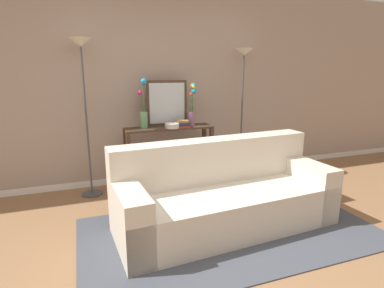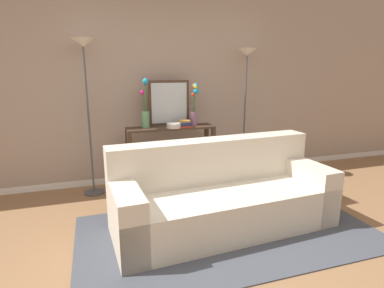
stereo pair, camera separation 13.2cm
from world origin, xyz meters
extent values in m
cube|color=#936B47|center=(0.00, 0.00, -0.01)|extent=(16.00, 16.00, 0.02)
cube|color=white|center=(0.00, 2.40, 0.04)|extent=(12.00, 0.15, 0.09)
cube|color=tan|center=(0.00, 2.40, 1.41)|extent=(12.00, 0.14, 2.64)
cube|color=#474C56|center=(0.44, 0.54, 0.01)|extent=(2.92, 1.59, 0.01)
cube|color=beige|center=(0.44, 0.64, 0.21)|extent=(2.28, 0.99, 0.42)
cube|color=beige|center=(0.42, 0.94, 0.65)|extent=(2.24, 0.40, 0.46)
cube|color=beige|center=(-0.55, 0.58, 0.30)|extent=(0.29, 0.86, 0.60)
cube|color=beige|center=(1.43, 0.71, 0.30)|extent=(0.29, 0.86, 0.60)
cube|color=#473323|center=(0.23, 2.00, 0.83)|extent=(1.19, 0.32, 0.03)
cube|color=#473323|center=(0.23, 2.00, 0.15)|extent=(1.10, 0.27, 0.01)
cube|color=#473323|center=(-0.34, 1.86, 0.41)|extent=(0.05, 0.05, 0.81)
cube|color=#473323|center=(0.80, 1.86, 0.41)|extent=(0.05, 0.05, 0.81)
cube|color=#473323|center=(-0.34, 2.13, 0.41)|extent=(0.05, 0.05, 0.81)
cube|color=#473323|center=(0.80, 2.13, 0.41)|extent=(0.05, 0.05, 0.81)
cylinder|color=#4C4C51|center=(-0.82, 2.03, 0.01)|extent=(0.26, 0.26, 0.02)
cylinder|color=#4C4C51|center=(-0.82, 2.03, 0.94)|extent=(0.02, 0.02, 1.84)
cone|color=silver|center=(-0.82, 2.03, 1.91)|extent=(0.28, 0.28, 0.10)
cylinder|color=#4C4C51|center=(1.35, 2.03, 0.01)|extent=(0.26, 0.26, 0.02)
cylinder|color=#4C4C51|center=(1.35, 2.03, 0.90)|extent=(0.02, 0.02, 1.76)
cone|color=silver|center=(1.35, 2.03, 1.84)|extent=(0.28, 0.28, 0.10)
cube|color=#473323|center=(0.24, 2.13, 1.15)|extent=(0.56, 0.02, 0.61)
cube|color=silver|center=(0.24, 2.12, 1.15)|extent=(0.49, 0.01, 0.54)
cylinder|color=#669E6B|center=(-0.11, 2.04, 0.95)|extent=(0.11, 0.11, 0.22)
cylinder|color=#3D7538|center=(-0.12, 2.05, 1.18)|extent=(0.02, 0.02, 0.25)
sphere|color=#E2237F|center=(-0.13, 2.06, 1.30)|extent=(0.06, 0.06, 0.06)
cylinder|color=#3D7538|center=(-0.10, 2.05, 1.24)|extent=(0.02, 0.02, 0.36)
sphere|color=#632ED4|center=(-0.08, 2.06, 1.42)|extent=(0.05, 0.05, 0.05)
cylinder|color=#3D7538|center=(-0.10, 2.02, 1.25)|extent=(0.03, 0.02, 0.39)
sphere|color=#19A5E1|center=(-0.09, 2.00, 1.45)|extent=(0.07, 0.07, 0.07)
cylinder|color=gray|center=(0.56, 2.02, 0.94)|extent=(0.11, 0.11, 0.19)
cylinder|color=#3D7538|center=(0.57, 2.01, 1.20)|extent=(0.03, 0.03, 0.34)
sphere|color=yellow|center=(0.58, 2.00, 1.37)|extent=(0.05, 0.05, 0.05)
cylinder|color=#3D7538|center=(0.55, 2.01, 1.15)|extent=(0.03, 0.01, 0.24)
sphere|color=red|center=(0.55, 1.99, 1.27)|extent=(0.04, 0.04, 0.04)
cylinder|color=#3D7538|center=(0.58, 2.02, 1.21)|extent=(0.01, 0.03, 0.35)
sphere|color=#229DD2|center=(0.59, 2.02, 1.38)|extent=(0.06, 0.06, 0.06)
cylinder|color=#3D7538|center=(0.58, 2.02, 1.17)|extent=(0.01, 0.03, 0.28)
sphere|color=#1AABEA|center=(0.59, 2.02, 1.31)|extent=(0.07, 0.07, 0.07)
cylinder|color=#3D7538|center=(0.57, 2.03, 1.20)|extent=(0.04, 0.04, 0.35)
sphere|color=#C87324|center=(0.59, 2.05, 1.38)|extent=(0.07, 0.07, 0.07)
cylinder|color=silver|center=(0.25, 1.90, 0.87)|extent=(0.19, 0.19, 0.05)
torus|color=silver|center=(0.25, 1.90, 0.90)|extent=(0.19, 0.19, 0.01)
cube|color=#BC3328|center=(0.40, 1.91, 0.85)|extent=(0.19, 0.15, 0.02)
cube|color=#2D2D33|center=(0.40, 1.91, 0.87)|extent=(0.17, 0.14, 0.02)
cube|color=navy|center=(0.41, 1.91, 0.90)|extent=(0.15, 0.13, 0.02)
cube|color=#B77F33|center=(0.40, 1.91, 0.92)|extent=(0.15, 0.13, 0.02)
cube|color=#BC3328|center=(-0.24, 2.00, 0.05)|extent=(0.04, 0.15, 0.11)
cube|color=tan|center=(-0.19, 2.00, 0.05)|extent=(0.05, 0.15, 0.10)
cube|color=#1E7075|center=(-0.15, 2.00, 0.05)|extent=(0.03, 0.18, 0.10)
cube|color=slate|center=(-0.12, 2.00, 0.06)|extent=(0.03, 0.13, 0.12)
cube|color=gold|center=(-0.08, 2.00, 0.05)|extent=(0.04, 0.15, 0.10)
cube|color=maroon|center=(-0.04, 2.00, 0.05)|extent=(0.03, 0.16, 0.10)
cube|color=silver|center=(-0.01, 2.00, 0.05)|extent=(0.02, 0.17, 0.10)
cube|color=#B77F33|center=(0.02, 2.00, 0.06)|extent=(0.03, 0.15, 0.12)
camera|label=1|loc=(-0.89, -2.00, 1.59)|focal=29.12mm
camera|label=2|loc=(-0.77, -2.04, 1.59)|focal=29.12mm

